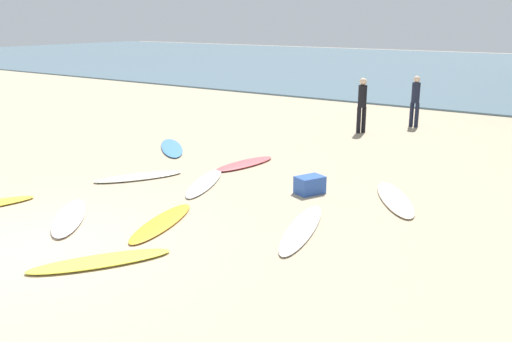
# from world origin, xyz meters

# --- Properties ---
(ground_plane) EXTENTS (120.00, 120.00, 0.00)m
(ground_plane) POSITION_xyz_m (0.00, 0.00, 0.00)
(ground_plane) COLOR tan
(ocean_water) EXTENTS (120.00, 40.00, 0.08)m
(ocean_water) POSITION_xyz_m (0.00, 37.91, 0.04)
(ocean_water) COLOR slate
(ocean_water) RESTS_ON ground_plane
(surfboard_0) EXTENTS (1.63, 2.12, 0.08)m
(surfboard_0) POSITION_xyz_m (1.26, 0.26, 0.04)
(surfboard_0) COLOR yellow
(surfboard_0) RESTS_ON ground_plane
(surfboard_1) EXTENTS (1.21, 2.61, 0.07)m
(surfboard_1) POSITION_xyz_m (3.14, 3.26, 0.04)
(surfboard_1) COLOR white
(surfboard_1) RESTS_ON ground_plane
(surfboard_2) EXTENTS (1.55, 2.11, 0.08)m
(surfboard_2) POSITION_xyz_m (-1.74, 3.93, 0.04)
(surfboard_2) COLOR silver
(surfboard_2) RESTS_ON ground_plane
(surfboard_3) EXTENTS (0.83, 2.05, 0.09)m
(surfboard_3) POSITION_xyz_m (-0.36, 6.34, 0.04)
(surfboard_3) COLOR #E4555B
(surfboard_3) RESTS_ON ground_plane
(surfboard_4) EXTENTS (2.20, 2.08, 0.08)m
(surfboard_4) POSITION_xyz_m (-3.18, 6.60, 0.04)
(surfboard_4) COLOR #4A8FD8
(surfboard_4) RESTS_ON ground_plane
(surfboard_5) EXTENTS (1.81, 2.33, 0.07)m
(surfboard_5) POSITION_xyz_m (3.90, 5.82, 0.04)
(surfboard_5) COLOR #F4E0BD
(surfboard_5) RESTS_ON ground_plane
(surfboard_6) EXTENTS (1.12, 2.24, 0.06)m
(surfboard_6) POSITION_xyz_m (0.86, 2.03, 0.03)
(surfboard_6) COLOR gold
(surfboard_6) RESTS_ON ground_plane
(surfboard_7) EXTENTS (1.83, 1.88, 0.09)m
(surfboard_7) POSITION_xyz_m (-0.75, 1.21, 0.04)
(surfboard_7) COLOR white
(surfboard_7) RESTS_ON ground_plane
(surfboard_9) EXTENTS (1.37, 2.35, 0.07)m
(surfboard_9) POSITION_xyz_m (-0.13, 4.45, 0.04)
(surfboard_9) COLOR white
(surfboard_9) RESTS_ON ground_plane
(beachgoer_near) EXTENTS (0.38, 0.38, 1.81)m
(beachgoer_near) POSITION_xyz_m (0.36, 11.91, 1.02)
(beachgoer_near) COLOR black
(beachgoer_near) RESTS_ON ground_plane
(beachgoer_mid) EXTENTS (0.34, 0.32, 1.77)m
(beachgoer_mid) POSITION_xyz_m (1.43, 13.94, 0.99)
(beachgoer_mid) COLOR #191E33
(beachgoer_mid) RESTS_ON ground_plane
(beach_cooler) EXTENTS (0.61, 0.71, 0.38)m
(beach_cooler) POSITION_xyz_m (2.19, 5.24, 0.19)
(beach_cooler) COLOR #2D56B2
(beach_cooler) RESTS_ON ground_plane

